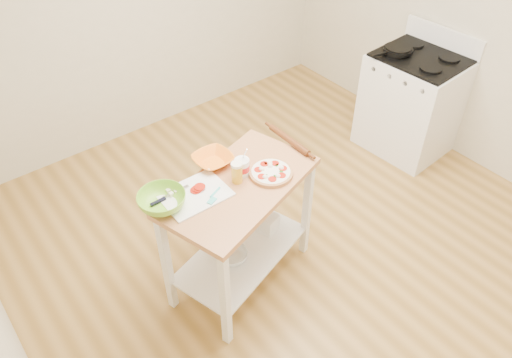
{
  "coord_description": "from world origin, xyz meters",
  "views": [
    {
      "loc": [
        -1.88,
        -1.77,
        2.95
      ],
      "look_at": [
        -0.37,
        0.13,
        0.85
      ],
      "focal_mm": 35.0,
      "sensor_mm": 36.0,
      "label": 1
    }
  ],
  "objects": [
    {
      "name": "cutting_board",
      "position": [
        -0.8,
        0.2,
        0.91
      ],
      "size": [
        0.41,
        0.31,
        0.04
      ],
      "rotation": [
        0.0,
        0.0,
        -0.02
      ],
      "color": "white",
      "rests_on": "prep_island"
    },
    {
      "name": "yogurt_tub",
      "position": [
        -0.45,
        0.17,
        0.96
      ],
      "size": [
        0.1,
        0.1,
        0.21
      ],
      "color": "white",
      "rests_on": "prep_island"
    },
    {
      "name": "knife",
      "position": [
        -0.96,
        0.27,
        0.92
      ],
      "size": [
        0.27,
        0.04,
        0.01
      ],
      "rotation": [
        0.0,
        0.0,
        0.01
      ],
      "color": "silver",
      "rests_on": "cutting_board"
    },
    {
      "name": "orange_bowl",
      "position": [
        -0.54,
        0.38,
        0.93
      ],
      "size": [
        0.25,
        0.25,
        0.06
      ],
      "primitive_type": "imported",
      "rotation": [
        0.0,
        0.0,
        0.02
      ],
      "color": "orange",
      "rests_on": "prep_island"
    },
    {
      "name": "beer_pint",
      "position": [
        -0.52,
        0.14,
        0.97
      ],
      "size": [
        0.07,
        0.07,
        0.14
      ],
      "color": "gold",
      "rests_on": "prep_island"
    },
    {
      "name": "skillet",
      "position": [
        1.54,
        0.59,
        0.98
      ],
      "size": [
        0.4,
        0.25,
        0.03
      ],
      "rotation": [
        0.0,
        0.0,
        -0.23
      ],
      "color": "black",
      "rests_on": "gas_stove"
    },
    {
      "name": "prep_island",
      "position": [
        -0.53,
        0.11,
        0.64
      ],
      "size": [
        1.16,
        0.84,
        0.9
      ],
      "rotation": [
        0.0,
        0.0,
        0.29
      ],
      "color": "#B97C4C",
      "rests_on": "ground"
    },
    {
      "name": "spatula",
      "position": [
        -0.72,
        0.1,
        0.92
      ],
      "size": [
        0.14,
        0.1,
        0.01
      ],
      "rotation": [
        0.0,
        0.0,
        0.37
      ],
      "color": "#43CCCD",
      "rests_on": "cutting_board"
    },
    {
      "name": "rolling_pin",
      "position": [
        -0.0,
        0.24,
        0.92
      ],
      "size": [
        0.05,
        0.39,
        0.04
      ],
      "primitive_type": "cylinder",
      "rotation": [
        1.57,
        0.0,
        -0.01
      ],
      "color": "#5F3115",
      "rests_on": "prep_island"
    },
    {
      "name": "shelf_glass_bowl",
      "position": [
        -0.61,
        0.1,
        0.29
      ],
      "size": [
        0.29,
        0.29,
        0.07
      ],
      "primitive_type": "imported",
      "rotation": [
        0.0,
        0.0,
        0.52
      ],
      "color": "silver",
      "rests_on": "prep_island"
    },
    {
      "name": "room_shell",
      "position": [
        0.0,
        0.0,
        1.35
      ],
      "size": [
        4.04,
        4.54,
        2.74
      ],
      "color": "#A97F3E",
      "rests_on": "ground"
    },
    {
      "name": "green_bowl",
      "position": [
        -1.0,
        0.23,
        0.94
      ],
      "size": [
        0.39,
        0.39,
        0.09
      ],
      "primitive_type": "imported",
      "rotation": [
        0.0,
        0.0,
        0.46
      ],
      "color": "#80C730",
      "rests_on": "prep_island"
    },
    {
      "name": "shelf_bin",
      "position": [
        -0.24,
        0.16,
        0.33
      ],
      "size": [
        0.17,
        0.17,
        0.13
      ],
      "primitive_type": "cube",
      "rotation": [
        0.0,
        0.0,
        0.29
      ],
      "color": "white",
      "rests_on": "prep_island"
    },
    {
      "name": "gas_stove",
      "position": [
        1.67,
        0.42,
        0.47
      ],
      "size": [
        0.69,
        0.79,
        1.11
      ],
      "rotation": [
        0.0,
        0.0,
        0.06
      ],
      "color": "white",
      "rests_on": "ground"
    },
    {
      "name": "pizza",
      "position": [
        -0.31,
        0.06,
        0.92
      ],
      "size": [
        0.28,
        0.28,
        0.04
      ],
      "rotation": [
        0.0,
        0.0,
        0.28
      ],
      "color": "tan",
      "rests_on": "prep_island"
    }
  ]
}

